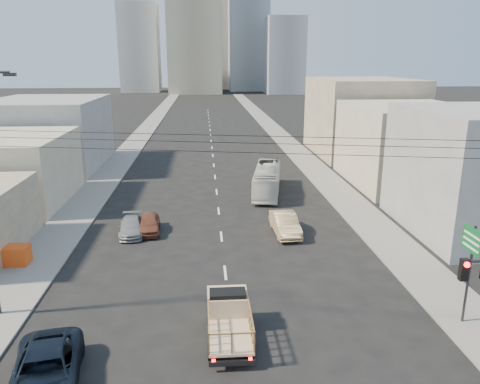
{
  "coord_description": "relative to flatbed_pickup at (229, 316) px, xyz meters",
  "views": [
    {
      "loc": [
        -1.09,
        -17.72,
        12.29
      ],
      "look_at": [
        1.31,
        13.38,
        3.5
      ],
      "focal_mm": 35.0,
      "sensor_mm": 36.0,
      "label": 1
    }
  ],
  "objects": [
    {
      "name": "midrise_ne",
      "position": [
        18.15,
        183.86,
        18.91
      ],
      "size": [
        16.0,
        16.0,
        40.0
      ],
      "primitive_type": "cube",
      "color": "gray",
      "rests_on": "ground"
    },
    {
      "name": "high_rise_tower",
      "position": [
        -3.85,
        168.86,
        28.91
      ],
      "size": [
        20.0,
        20.0,
        60.0
      ],
      "primitive_type": "cube",
      "color": "gray",
      "rests_on": "ground"
    },
    {
      "name": "lane_dashes",
      "position": [
        0.15,
        51.86,
        -1.09
      ],
      "size": [
        0.15,
        104.0,
        0.01
      ],
      "color": "silver",
      "rests_on": "ground"
    },
    {
      "name": "bldg_left_far",
      "position": [
        -19.35,
        37.86,
        2.91
      ],
      "size": [
        12.0,
        16.0,
        8.0
      ],
      "primitive_type": "cube",
      "color": "gray",
      "rests_on": "ground"
    },
    {
      "name": "ground",
      "position": [
        0.15,
        -1.14,
        -1.09
      ],
      "size": [
        420.0,
        420.0,
        0.0
      ],
      "primitive_type": "plane",
      "color": "black",
      "rests_on": "ground"
    },
    {
      "name": "bldg_left_mid",
      "position": [
        -18.85,
        22.86,
        1.91
      ],
      "size": [
        11.0,
        12.0,
        6.0
      ],
      "primitive_type": "cube",
      "color": "#AAA289",
      "rests_on": "ground"
    },
    {
      "name": "midrise_east",
      "position": [
        30.15,
        163.86,
        12.91
      ],
      "size": [
        14.0,
        14.0,
        28.0
      ],
      "primitive_type": "cube",
      "color": "gray",
      "rests_on": "ground"
    },
    {
      "name": "crate_stack",
      "position": [
        -12.85,
        8.89,
        -0.4
      ],
      "size": [
        1.8,
        1.2,
        1.14
      ],
      "color": "#EA4D16",
      "rests_on": "sidewalk_left"
    },
    {
      "name": "sidewalk_left",
      "position": [
        -11.6,
        68.86,
        -1.03
      ],
      "size": [
        3.5,
        180.0,
        0.12
      ],
      "primitive_type": "cube",
      "color": "slate",
      "rests_on": "ground"
    },
    {
      "name": "sedan_brown",
      "position": [
        -5.15,
        14.22,
        -0.44
      ],
      "size": [
        1.8,
        3.94,
        1.31
      ],
      "primitive_type": "imported",
      "rotation": [
        0.0,
        0.0,
        0.07
      ],
      "color": "brown",
      "rests_on": "ground"
    },
    {
      "name": "green_sign",
      "position": [
        11.31,
        0.36,
        2.65
      ],
      "size": [
        0.18,
        1.6,
        5.0
      ],
      "color": "#2D2D33",
      "rests_on": "ground"
    },
    {
      "name": "city_bus",
      "position": [
        4.97,
        24.08,
        0.24
      ],
      "size": [
        3.93,
        9.82,
        2.67
      ],
      "primitive_type": "imported",
      "rotation": [
        0.0,
        0.0,
        -0.18
      ],
      "color": "beige",
      "rests_on": "ground"
    },
    {
      "name": "sedan_tan",
      "position": [
        4.84,
        13.1,
        -0.33
      ],
      "size": [
        1.81,
        4.73,
        1.54
      ],
      "primitive_type": "imported",
      "rotation": [
        0.0,
        0.0,
        0.04
      ],
      "color": "tan",
      "rests_on": "ground"
    },
    {
      "name": "overhead_wires",
      "position": [
        0.15,
        0.36,
        7.87
      ],
      "size": [
        23.01,
        5.02,
        0.72
      ],
      "color": "black",
      "rests_on": "ground"
    },
    {
      "name": "bldg_right_far",
      "position": [
        20.15,
        42.86,
        3.91
      ],
      "size": [
        12.0,
        16.0,
        10.0
      ],
      "primitive_type": "cube",
      "color": "gray",
      "rests_on": "ground"
    },
    {
      "name": "flatbed_pickup",
      "position": [
        0.0,
        0.0,
        0.0
      ],
      "size": [
        1.95,
        4.41,
        1.9
      ],
      "color": "#CAAB87",
      "rests_on": "ground"
    },
    {
      "name": "sedan_grey",
      "position": [
        -6.39,
        13.86,
        -0.5
      ],
      "size": [
        2.04,
        4.22,
        1.19
      ],
      "primitive_type": "imported",
      "rotation": [
        0.0,
        0.0,
        0.09
      ],
      "color": "gray",
      "rests_on": "ground"
    },
    {
      "name": "midrise_back",
      "position": [
        6.15,
        198.86,
        20.91
      ],
      "size": [
        18.0,
        18.0,
        44.0
      ],
      "primitive_type": "cube",
      "color": "gray",
      "rests_on": "ground"
    },
    {
      "name": "bldg_right_mid",
      "position": [
        19.65,
        26.86,
        2.91
      ],
      "size": [
        11.0,
        14.0,
        8.0
      ],
      "primitive_type": "cube",
      "color": "#AAA289",
      "rests_on": "ground"
    },
    {
      "name": "midrise_nw",
      "position": [
        -25.85,
        178.86,
        15.91
      ],
      "size": [
        15.0,
        15.0,
        34.0
      ],
      "primitive_type": "cube",
      "color": "gray",
      "rests_on": "ground"
    },
    {
      "name": "sidewalk_right",
      "position": [
        11.9,
        68.86,
        -1.03
      ],
      "size": [
        3.5,
        180.0,
        0.12
      ],
      "primitive_type": "cube",
      "color": "slate",
      "rests_on": "ground"
    },
    {
      "name": "navy_pickup",
      "position": [
        -7.21,
        -2.97,
        -0.33
      ],
      "size": [
        3.48,
        5.9,
        1.54
      ],
      "primitive_type": "imported",
      "rotation": [
        0.0,
        0.0,
        0.18
      ],
      "color": "black",
      "rests_on": "ground"
    }
  ]
}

